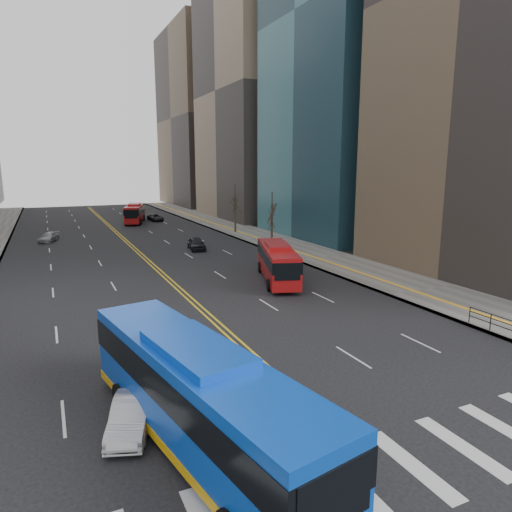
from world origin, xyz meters
The scene contains 13 objects.
ground centered at (0.00, 0.00, 0.00)m, with size 220.00×220.00×0.00m, color black.
sidewalk_right centered at (17.50, 45.00, 0.07)m, with size 7.00×130.00×0.15m, color slate.
crosswalk centered at (0.00, 0.00, 0.01)m, with size 26.70×4.00×0.01m.
centerline centered at (0.00, 55.00, 0.01)m, with size 0.55×100.00×0.01m.
office_towers centered at (0.12, 68.51, 23.92)m, with size 83.00×134.00×58.00m.
street_trees centered at (-7.18, 34.55, 4.87)m, with size 35.20×47.20×7.60m.
blue_bus centered at (-4.97, 4.00, 2.03)m, with size 5.25×13.67×3.86m.
red_bus_near centered at (8.49, 23.94, 1.81)m, with size 5.52×10.38×3.25m.
red_bus_far centered at (4.67, 70.38, 1.87)m, with size 5.31×10.81×3.36m.
car_white centered at (-6.97, 6.00, 0.63)m, with size 1.33×3.82×1.26m, color silver.
car_dark_mid centered at (6.60, 41.13, 0.73)m, with size 1.72×4.28×1.46m, color black.
car_silver centered at (-9.28, 54.70, 0.59)m, with size 1.65×4.07×1.18m, color gray.
car_dark_far centered at (8.44, 71.46, 0.62)m, with size 2.07×4.48×1.25m, color black.
Camera 1 is at (-9.24, -10.15, 9.84)m, focal length 32.00 mm.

